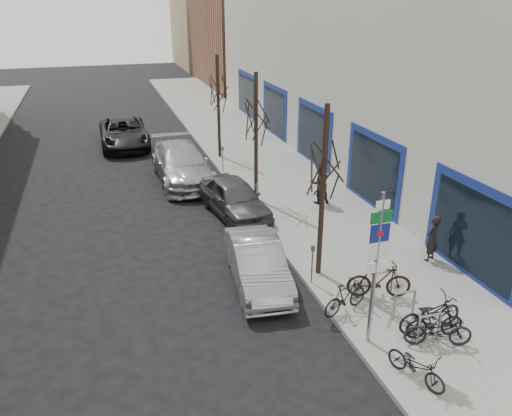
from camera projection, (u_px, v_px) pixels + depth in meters
ground at (279, 365)px, 12.06m from camera, size 120.00×120.00×0.00m
sidewalk_east at (297, 196)px, 22.05m from camera, size 5.00×70.00×0.15m
commercial_building at (461, 56)px, 28.86m from camera, size 20.00×32.00×10.00m
brick_building_far at (264, 42)px, 49.18m from camera, size 12.00×14.00×8.00m
tan_building_far at (230, 28)px, 62.27m from camera, size 13.00×12.00×9.00m
highway_sign_pole at (376, 261)px, 11.76m from camera, size 0.55×0.10×4.20m
bike_rack at (404, 301)px, 13.39m from camera, size 0.66×2.26×0.83m
tree_near at (325, 152)px, 14.25m from camera, size 1.80×1.80×5.50m
tree_mid at (256, 107)px, 19.94m from camera, size 1.80×1.80×5.50m
tree_far at (218, 83)px, 25.64m from camera, size 1.80×1.80×5.50m
meter_front at (312, 261)px, 14.93m from camera, size 0.10×0.08×1.27m
meter_mid at (257, 196)px, 19.75m from camera, size 0.10×0.08×1.27m
meter_back at (223, 157)px, 24.57m from camera, size 0.10×0.08×1.27m
bike_near_left at (417, 363)px, 11.20m from camera, size 0.96×1.59×0.93m
bike_near_right at (435, 321)px, 12.62m from camera, size 1.62×0.70×0.95m
bike_mid_curb at (430, 311)px, 12.91m from camera, size 1.86×0.61×1.13m
bike_mid_inner at (346, 297)px, 13.66m from camera, size 1.63×0.94×0.95m
bike_far_curb at (439, 328)px, 12.33m from camera, size 1.75×1.03×1.03m
bike_far_inner at (379, 280)px, 14.30m from camera, size 1.95×1.13×1.14m
parked_car_front at (258, 263)px, 15.23m from camera, size 1.93×4.37×1.39m
parked_car_mid at (234, 198)px, 19.99m from camera, size 2.35×4.61×1.50m
parked_car_back at (182, 164)px, 23.73m from camera, size 2.48×5.93×1.71m
lane_car at (124, 133)px, 29.31m from camera, size 2.67×5.77×1.60m
pedestrian_near at (432, 238)px, 16.24m from camera, size 0.69×0.61×1.60m
pedestrian_far at (320, 183)px, 20.77m from camera, size 0.72×0.55×1.77m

